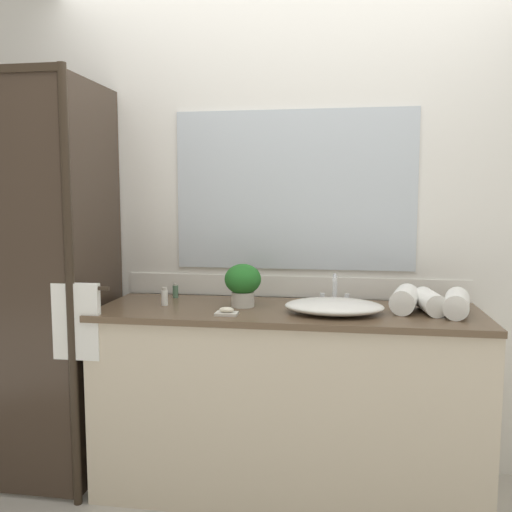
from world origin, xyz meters
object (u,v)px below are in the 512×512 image
at_px(rolled_towel_far_edge, 405,299).
at_px(amenity_bottle_body_wash, 165,297).
at_px(sink_basin, 334,306).
at_px(amenity_bottle_conditioner, 175,291).
at_px(rolled_towel_near_edge, 457,303).
at_px(rolled_towel_middle, 430,302).
at_px(faucet, 335,295).
at_px(soap_dish, 227,312).
at_px(potted_plant, 243,282).

bearing_deg(rolled_towel_far_edge, amenity_bottle_body_wash, -178.38).
xyz_separation_m(sink_basin, amenity_bottle_conditioner, (-0.83, 0.26, 0.00)).
relative_size(rolled_towel_near_edge, rolled_towel_middle, 1.07).
xyz_separation_m(faucet, rolled_towel_middle, (0.43, -0.09, -0.00)).
bearing_deg(soap_dish, faucet, 30.96).
bearing_deg(faucet, rolled_towel_near_edge, -13.62).
xyz_separation_m(rolled_towel_near_edge, rolled_towel_middle, (-0.11, 0.04, -0.00)).
relative_size(faucet, rolled_towel_middle, 0.71).
bearing_deg(soap_dish, amenity_bottle_conditioner, 133.86).
distance_m(rolled_towel_near_edge, rolled_towel_middle, 0.12).
xyz_separation_m(potted_plant, soap_dish, (-0.04, -0.20, -0.10)).
height_order(faucet, potted_plant, potted_plant).
xyz_separation_m(faucet, rolled_towel_near_edge, (0.54, -0.13, 0.00)).
relative_size(faucet, amenity_bottle_conditioner, 2.22).
bearing_deg(soap_dish, potted_plant, 78.91).
bearing_deg(sink_basin, potted_plant, 168.60).
relative_size(amenity_bottle_body_wash, amenity_bottle_conditioner, 1.15).
distance_m(soap_dish, rolled_towel_near_edge, 1.03).
relative_size(rolled_towel_near_edge, rolled_towel_far_edge, 1.12).
xyz_separation_m(sink_basin, rolled_towel_near_edge, (0.54, 0.05, 0.02)).
height_order(potted_plant, rolled_towel_middle, potted_plant).
bearing_deg(amenity_bottle_conditioner, rolled_towel_far_edge, -8.06).
bearing_deg(rolled_towel_far_edge, amenity_bottle_conditioner, 171.94).
bearing_deg(amenity_bottle_conditioner, rolled_towel_middle, -7.89).
distance_m(amenity_bottle_body_wash, rolled_towel_near_edge, 1.36).
height_order(faucet, rolled_towel_near_edge, faucet).
height_order(amenity_bottle_conditioner, rolled_towel_near_edge, rolled_towel_near_edge).
distance_m(sink_basin, potted_plant, 0.45).
bearing_deg(sink_basin, rolled_towel_near_edge, 4.83).
height_order(amenity_bottle_conditioner, rolled_towel_middle, rolled_towel_middle).
distance_m(sink_basin, faucet, 0.18).
xyz_separation_m(faucet, soap_dish, (-0.48, -0.29, -0.04)).
bearing_deg(amenity_bottle_body_wash, soap_dish, -26.36).
bearing_deg(soap_dish, rolled_towel_middle, 11.90).
relative_size(amenity_bottle_body_wash, rolled_towel_middle, 0.37).
bearing_deg(potted_plant, amenity_bottle_body_wash, -176.14).
bearing_deg(amenity_bottle_body_wash, faucet, 7.95).
relative_size(faucet, rolled_towel_far_edge, 0.74).
bearing_deg(amenity_bottle_conditioner, amenity_bottle_body_wash, -88.07).
bearing_deg(faucet, amenity_bottle_conditioner, 174.46).
bearing_deg(rolled_towel_middle, amenity_bottle_body_wash, -179.07).
xyz_separation_m(amenity_bottle_body_wash, rolled_towel_middle, (1.25, 0.02, 0.01)).
bearing_deg(sink_basin, rolled_towel_far_edge, 16.38).
bearing_deg(rolled_towel_near_edge, faucet, 166.38).
distance_m(potted_plant, amenity_bottle_body_wash, 0.39).
bearing_deg(rolled_towel_far_edge, potted_plant, -179.52).
bearing_deg(sink_basin, soap_dish, -167.15).
bearing_deg(faucet, amenity_bottle_body_wash, -172.05).
distance_m(sink_basin, soap_dish, 0.49).
height_order(amenity_bottle_conditioner, rolled_towel_far_edge, rolled_towel_far_edge).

